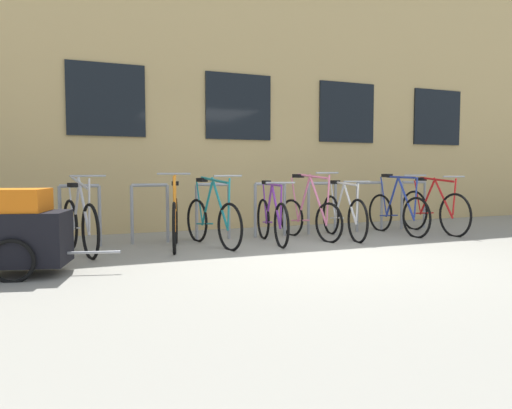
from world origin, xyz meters
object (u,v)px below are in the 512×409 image
bicycle_purple (272,219)px  bicycle_blue (397,212)px  bicycle_teal (212,220)px  bike_trailer (20,230)px  bicycle_pink (309,216)px  bicycle_silver (80,224)px  bicycle_orange (175,221)px  bicycle_red (433,210)px  bicycle_white (343,215)px

bicycle_purple → bicycle_blue: 2.46m
bicycle_teal → bike_trailer: (-2.48, -1.20, 0.09)m
bicycle_pink → bicycle_silver: bearing=-179.0°
bicycle_teal → bike_trailer: bicycle_teal is taller
bicycle_purple → bicycle_teal: 0.93m
bicycle_silver → bike_trailer: bearing=-117.4°
bicycle_purple → bicycle_orange: 1.49m
bicycle_red → bicycle_blue: bicycle_blue is taller
bicycle_silver → bicycle_blue: bearing=0.0°
bicycle_purple → bike_trailer: bicycle_purple is taller
bicycle_pink → bicycle_teal: bearing=-177.1°
bicycle_red → bicycle_blue: 0.71m
bicycle_purple → bicycle_red: bicycle_red is taller
bicycle_red → bike_trailer: bicycle_red is taller
bicycle_teal → bicycle_orange: 0.56m
bicycle_teal → bicycle_blue: 3.38m
bicycle_silver → bicycle_orange: bearing=-1.7°
bicycle_blue → bicycle_white: bicycle_blue is taller
bicycle_red → bicycle_white: size_ratio=1.04×
bicycle_red → bicycle_orange: (-4.64, 0.07, -0.01)m
bicycle_silver → bicycle_teal: bearing=-0.7°
bicycle_red → bicycle_orange: 4.64m
bicycle_red → bicycle_orange: bearing=179.1°
bicycle_orange → bicycle_pink: bearing=2.6°
bicycle_teal → bicycle_orange: (-0.56, -0.02, 0.01)m
bicycle_red → bicycle_orange: size_ratio=1.11×
bicycle_silver → bicycle_orange: (1.28, -0.04, -0.00)m
bicycle_pink → bicycle_blue: 1.71m
bicycle_purple → bicycle_teal: size_ratio=0.96×
bicycle_teal → bicycle_silver: bicycle_silver is taller
bicycle_pink → bicycle_teal: 1.67m
bicycle_pink → bicycle_silver: 3.51m
bicycle_silver → bicycle_blue: 5.22m
bicycle_pink → bicycle_orange: bicycle_pink is taller
bicycle_orange → bike_trailer: (-1.92, -1.19, 0.09)m
bicycle_purple → bicycle_teal: bicycle_teal is taller
bicycle_purple → bicycle_orange: size_ratio=1.00×
bicycle_orange → bike_trailer: size_ratio=1.10×
bicycle_pink → bike_trailer: 4.34m
bicycle_silver → bicycle_purple: bearing=-2.1°
bicycle_pink → bicycle_orange: (-2.23, -0.10, 0.01)m
bicycle_purple → bicycle_red: (3.15, -0.01, 0.03)m
bicycle_red → bicycle_white: (-1.84, 0.05, -0.02)m
bicycle_teal → bicycle_blue: (3.38, 0.03, 0.01)m
bicycle_teal → bicycle_orange: bearing=-178.4°
bicycle_purple → bicycle_silver: size_ratio=0.97×
bicycle_teal → bicycle_white: (2.24, -0.04, -0.00)m
bicycle_orange → bicycle_silver: bearing=178.3°
bicycle_purple → bicycle_orange: bearing=177.6°
bicycle_white → bicycle_red: bearing=-1.5°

